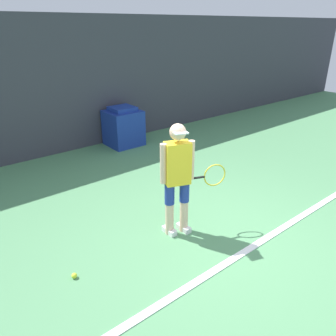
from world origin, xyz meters
TOP-DOWN VIEW (x-y plane):
  - ground_plane at (0.00, 0.00)m, footprint 24.00×24.00m
  - back_wall at (0.00, 4.76)m, footprint 24.00×0.10m
  - court_baseline at (0.00, -0.40)m, footprint 21.60×0.10m
  - tennis_player at (-0.37, 0.53)m, footprint 0.92×0.43m
  - tennis_ball at (-1.96, 0.58)m, footprint 0.07×0.07m
  - covered_chair at (1.05, 4.27)m, footprint 0.81×0.77m

SIDE VIEW (x-z plane):
  - ground_plane at x=0.00m, z-range 0.00..0.00m
  - court_baseline at x=0.00m, z-range 0.00..0.01m
  - tennis_ball at x=-1.96m, z-range 0.00..0.07m
  - covered_chair at x=1.05m, z-range -0.02..0.94m
  - tennis_player at x=-0.37m, z-range 0.09..1.73m
  - back_wall at x=0.00m, z-range 0.00..3.02m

